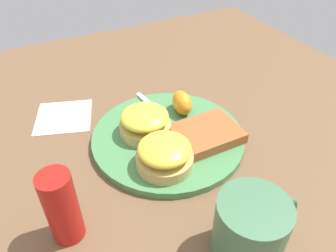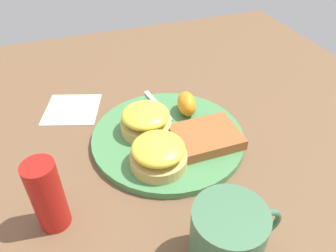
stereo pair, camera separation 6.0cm
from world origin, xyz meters
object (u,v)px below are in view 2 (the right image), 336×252
at_px(cup, 227,238).
at_px(condiment_bottle, 47,196).
at_px(sandwich_benedict_left, 146,120).
at_px(hashbrown_patty, 206,137).
at_px(orange_wedge, 187,104).
at_px(fork, 173,123).
at_px(sandwich_benedict_right, 158,153).

distance_m(cup, condiment_bottle, 0.24).
xyz_separation_m(cup, condiment_bottle, (-0.20, 0.14, 0.01)).
bearing_deg(condiment_bottle, sandwich_benedict_left, 37.77).
height_order(hashbrown_patty, orange_wedge, orange_wedge).
distance_m(sandwich_benedict_left, cup, 0.28).
relative_size(sandwich_benedict_left, orange_wedge, 1.60).
relative_size(hashbrown_patty, condiment_bottle, 1.01).
bearing_deg(hashbrown_patty, orange_wedge, 90.19).
relative_size(hashbrown_patty, fork, 0.53).
relative_size(sandwich_benedict_right, cup, 0.78).
relative_size(sandwich_benedict_right, condiment_bottle, 0.82).
relative_size(sandwich_benedict_left, fork, 0.43).
bearing_deg(fork, cup, -96.64).
relative_size(orange_wedge, cup, 0.49).
distance_m(sandwich_benedict_right, condiment_bottle, 0.18).
height_order(sandwich_benedict_right, cup, cup).
height_order(hashbrown_patty, cup, cup).
height_order(sandwich_benedict_left, orange_wedge, sandwich_benedict_left).
height_order(sandwich_benedict_right, orange_wedge, sandwich_benedict_right).
bearing_deg(fork, sandwich_benedict_right, -123.17).
bearing_deg(hashbrown_patty, sandwich_benedict_left, 144.48).
relative_size(sandwich_benedict_right, fork, 0.43).
bearing_deg(cup, hashbrown_patty, 71.24).
bearing_deg(sandwich_benedict_left, cup, -85.50).
xyz_separation_m(fork, cup, (-0.03, -0.28, 0.03)).
distance_m(sandwich_benedict_right, orange_wedge, 0.15).
bearing_deg(condiment_bottle, orange_wedge, 31.28).
distance_m(sandwich_benedict_left, condiment_bottle, 0.23).
xyz_separation_m(sandwich_benedict_left, fork, (0.05, -0.00, -0.02)).
height_order(sandwich_benedict_right, hashbrown_patty, sandwich_benedict_right).
bearing_deg(sandwich_benedict_left, fork, -0.73).
relative_size(sandwich_benedict_left, hashbrown_patty, 0.82).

